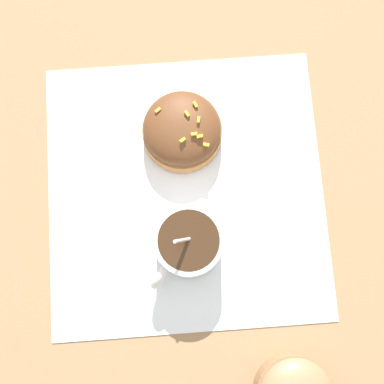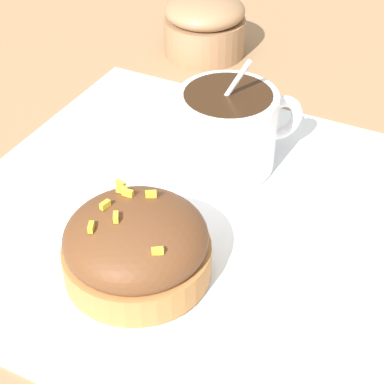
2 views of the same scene
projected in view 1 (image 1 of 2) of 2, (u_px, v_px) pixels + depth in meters
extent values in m
plane|color=#93704C|center=(189.00, 191.00, 0.65)|extent=(3.00, 3.00, 0.00)
cube|color=white|center=(189.00, 190.00, 0.65)|extent=(0.34, 0.34, 0.00)
cylinder|color=white|center=(190.00, 243.00, 0.60)|extent=(0.08, 0.08, 0.06)
cylinder|color=#331E0F|center=(190.00, 241.00, 0.58)|extent=(0.07, 0.07, 0.01)
torus|color=white|center=(166.00, 274.00, 0.60)|extent=(0.04, 0.03, 0.04)
ellipsoid|color=silver|center=(175.00, 252.00, 0.62)|extent=(0.02, 0.03, 0.01)
cylinder|color=silver|center=(197.00, 238.00, 0.58)|extent=(0.02, 0.04, 0.08)
cylinder|color=#B2753D|center=(187.00, 133.00, 0.65)|extent=(0.10, 0.10, 0.02)
ellipsoid|color=brown|center=(187.00, 128.00, 0.63)|extent=(0.09, 0.09, 0.04)
cube|color=yellow|center=(161.00, 110.00, 0.62)|extent=(0.01, 0.01, 0.00)
cube|color=yellow|center=(197.00, 134.00, 0.61)|extent=(0.00, 0.01, 0.00)
cube|color=yellow|center=(186.00, 140.00, 0.61)|extent=(0.01, 0.01, 0.00)
cube|color=yellow|center=(203.00, 136.00, 0.61)|extent=(0.00, 0.01, 0.00)
cube|color=yellow|center=(190.00, 114.00, 0.61)|extent=(0.01, 0.01, 0.00)
cube|color=yellow|center=(202.00, 120.00, 0.61)|extent=(0.01, 0.00, 0.00)
cube|color=yellow|center=(199.00, 104.00, 0.62)|extent=(0.01, 0.01, 0.00)
cube|color=yellow|center=(209.00, 144.00, 0.61)|extent=(0.00, 0.01, 0.00)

